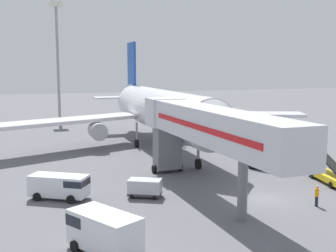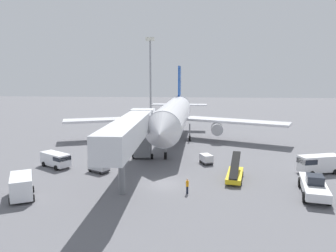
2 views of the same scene
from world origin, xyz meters
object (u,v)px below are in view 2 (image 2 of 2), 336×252
at_px(service_van_outer_left, 21,185).
at_px(service_van_near_right, 56,159).
at_px(jet_bridge, 132,131).
at_px(safety_cone_alpha, 68,157).
at_px(belt_loader_truck, 235,174).
at_px(baggage_cart_near_center, 206,159).
at_px(service_van_rear_right, 318,163).
at_px(pushback_tug, 314,186).
at_px(baggage_cart_near_left, 99,166).
at_px(airplane_at_gate, 173,115).
at_px(ground_crew_worker_foreground, 187,186).
at_px(apron_light_mast, 150,62).

bearing_deg(service_van_outer_left, service_van_near_right, 96.22).
height_order(jet_bridge, safety_cone_alpha, jet_bridge).
xyz_separation_m(belt_loader_truck, service_van_outer_left, (-22.71, -7.63, 0.60)).
relative_size(service_van_near_right, baggage_cart_near_center, 2.06).
bearing_deg(service_van_rear_right, pushback_tug, -112.51).
bearing_deg(baggage_cart_near_left, jet_bridge, -11.32).
bearing_deg(service_van_rear_right, jet_bridge, -173.40).
distance_m(airplane_at_gate, safety_cone_alpha, 21.57).
bearing_deg(ground_crew_worker_foreground, baggage_cart_near_center, 78.61).
xyz_separation_m(belt_loader_truck, service_van_near_right, (-23.93, 3.53, 0.39)).
bearing_deg(service_van_near_right, pushback_tug, -14.34).
relative_size(pushback_tug, service_van_outer_left, 1.55).
relative_size(baggage_cart_near_center, apron_light_mast, 0.10).
xyz_separation_m(safety_cone_alpha, apron_light_mast, (5.57, 51.57, 16.26)).
height_order(belt_loader_truck, safety_cone_alpha, belt_loader_truck).
bearing_deg(belt_loader_truck, service_van_near_right, 171.62).
relative_size(pushback_tug, baggage_cart_near_left, 2.56).
height_order(belt_loader_truck, service_van_outer_left, belt_loader_truck).
bearing_deg(ground_crew_worker_foreground, belt_loader_truck, 42.12).
xyz_separation_m(service_van_rear_right, safety_cone_alpha, (-34.92, 4.04, -1.01)).
xyz_separation_m(baggage_cart_near_center, safety_cone_alpha, (-20.70, 0.60, -0.42)).
bearing_deg(service_van_near_right, service_van_outer_left, -83.78).
bearing_deg(baggage_cart_near_center, baggage_cart_near_left, -159.71).
xyz_separation_m(service_van_near_right, service_van_outer_left, (1.21, -11.15, 0.20)).
xyz_separation_m(baggage_cart_near_left, ground_crew_worker_foreground, (11.73, -6.80, 0.05)).
relative_size(jet_bridge, pushback_tug, 3.00).
bearing_deg(baggage_cart_near_left, pushback_tug, -14.08).
relative_size(jet_bridge, baggage_cart_near_left, 7.68).
xyz_separation_m(service_van_rear_right, service_van_near_right, (-34.96, 0.01, -0.21)).
xyz_separation_m(belt_loader_truck, service_van_rear_right, (11.03, 3.52, 0.60)).
xyz_separation_m(pushback_tug, baggage_cart_near_center, (-10.88, 11.51, -0.30)).
relative_size(jet_bridge, service_van_outer_left, 4.67).
xyz_separation_m(jet_bridge, ground_crew_worker_foreground, (7.02, -5.86, -4.86)).
xyz_separation_m(service_van_rear_right, service_van_outer_left, (-33.74, -11.14, -0.01)).
bearing_deg(airplane_at_gate, service_van_outer_left, -114.66).
bearing_deg(service_van_near_right, apron_light_mast, 84.25).
bearing_deg(safety_cone_alpha, service_van_outer_left, -85.55).
height_order(ground_crew_worker_foreground, apron_light_mast, apron_light_mast).
xyz_separation_m(baggage_cart_near_left, safety_cone_alpha, (-6.54, 5.83, -0.49)).
bearing_deg(service_van_rear_right, baggage_cart_near_center, 166.42).
bearing_deg(jet_bridge, airplane_at_gate, 80.27).
bearing_deg(baggage_cart_near_center, safety_cone_alpha, 178.34).
bearing_deg(pushback_tug, ground_crew_worker_foreground, -177.74).
distance_m(pushback_tug, service_van_near_right, 32.63).
height_order(pushback_tug, baggage_cart_near_center, pushback_tug).
relative_size(jet_bridge, belt_loader_truck, 3.88).
relative_size(airplane_at_gate, apron_light_mast, 1.85).
distance_m(service_van_outer_left, safety_cone_alpha, 15.26).
height_order(service_van_outer_left, baggage_cart_near_left, service_van_outer_left).
xyz_separation_m(airplane_at_gate, service_van_near_right, (-14.99, -18.85, -3.89)).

